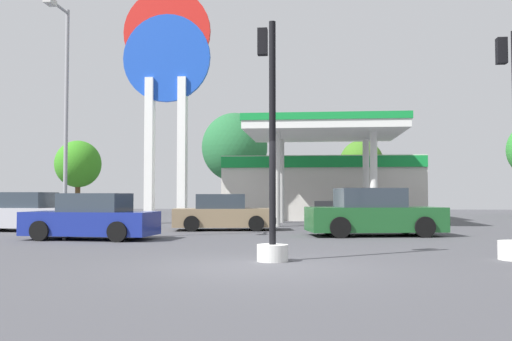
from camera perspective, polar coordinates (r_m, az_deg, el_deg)
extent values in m
plane|color=#47474C|center=(10.99, 0.31, -9.66)|extent=(90.00, 90.00, 0.00)
cube|color=beige|center=(33.26, 6.61, -1.83)|extent=(10.83, 6.24, 3.49)
cube|color=#148C38|center=(30.14, 6.70, 0.89)|extent=(10.83, 0.12, 0.60)
cube|color=white|center=(26.83, 6.81, 3.87)|extent=(7.00, 6.35, 0.35)
cube|color=#148C38|center=(26.87, 6.81, 4.56)|extent=(7.10, 6.45, 0.30)
cylinder|color=silver|center=(24.97, 2.09, -0.86)|extent=(0.32, 0.32, 4.16)
cylinder|color=silver|center=(25.06, 11.72, -0.82)|extent=(0.32, 0.32, 4.16)
cylinder|color=silver|center=(28.46, 2.53, -1.06)|extent=(0.32, 0.32, 4.16)
cylinder|color=silver|center=(28.53, 10.99, -1.02)|extent=(0.32, 0.32, 4.16)
cube|color=#4C4C51|center=(26.68, 6.85, -4.24)|extent=(0.90, 0.60, 1.10)
cube|color=white|center=(28.15, -10.61, 1.99)|extent=(0.40, 0.56, 7.10)
cube|color=white|center=(27.74, -7.40, 2.04)|extent=(0.40, 0.56, 7.10)
cylinder|color=blue|center=(28.65, -8.95, 11.07)|extent=(4.32, 0.22, 4.32)
cylinder|color=red|center=(29.00, -8.92, 13.55)|extent=(4.32, 0.22, 4.32)
cube|color=white|center=(28.86, -8.91, 12.29)|extent=(3.97, 0.08, 0.78)
cylinder|color=black|center=(25.05, -23.97, -4.70)|extent=(0.64, 0.26, 0.63)
cylinder|color=black|center=(22.27, -20.82, -5.05)|extent=(0.64, 0.26, 0.63)
cylinder|color=black|center=(23.75, -18.77, -4.91)|extent=(0.64, 0.26, 0.63)
cube|color=#B2B2BA|center=(23.65, -22.48, -4.37)|extent=(4.23, 1.98, 0.75)
cube|color=#2D3842|center=(23.55, -22.14, -2.80)|extent=(2.06, 1.65, 0.63)
cylinder|color=black|center=(18.31, -20.85, -5.68)|extent=(0.62, 0.25, 0.61)
cylinder|color=black|center=(19.73, -18.44, -5.47)|extent=(0.62, 0.25, 0.61)
cylinder|color=black|center=(17.19, -13.71, -5.99)|extent=(0.62, 0.25, 0.61)
cylinder|color=black|center=(18.69, -11.71, -5.72)|extent=(0.62, 0.25, 0.61)
cube|color=navy|center=(18.43, -16.23, -5.10)|extent=(4.09, 1.94, 0.72)
cube|color=#2D3842|center=(18.35, -15.80, -3.16)|extent=(2.00, 1.61, 0.61)
cube|color=black|center=(19.37, -21.46, -5.20)|extent=(0.22, 1.59, 0.23)
cylinder|color=black|center=(23.25, -0.21, -5.13)|extent=(0.62, 0.30, 0.60)
cylinder|color=black|center=(21.64, 0.02, -5.33)|extent=(0.62, 0.30, 0.60)
cylinder|color=black|center=(23.24, -6.25, -5.12)|extent=(0.62, 0.30, 0.60)
cylinder|color=black|center=(21.64, -6.48, -5.32)|extent=(0.62, 0.30, 0.60)
cube|color=#8C7556|center=(22.40, -3.23, -4.73)|extent=(4.15, 2.24, 0.71)
cube|color=#2D3842|center=(22.38, -3.59, -3.15)|extent=(2.08, 1.74, 0.60)
cube|color=black|center=(22.49, 1.72, -4.98)|extent=(0.36, 1.57, 0.22)
cylinder|color=black|center=(20.98, 14.74, -5.23)|extent=(0.71, 0.35, 0.68)
cylinder|color=black|center=(19.25, 16.55, -5.46)|extent=(0.71, 0.35, 0.68)
cylinder|color=black|center=(20.23, 7.25, -5.39)|extent=(0.71, 0.35, 0.68)
cylinder|color=black|center=(18.44, 8.42, -5.67)|extent=(0.71, 0.35, 0.68)
cube|color=#1E5928|center=(19.67, 11.78, -4.79)|extent=(4.74, 2.64, 0.81)
cube|color=#2D3842|center=(19.61, 11.31, -2.74)|extent=(2.40, 2.02, 0.68)
cube|color=black|center=(20.40, 17.74, -4.97)|extent=(0.44, 1.78, 0.26)
cube|color=black|center=(13.77, 23.40, 10.95)|extent=(0.21, 0.20, 0.57)
sphere|color=red|center=(13.93, 23.24, 11.56)|extent=(0.15, 0.15, 0.15)
sphere|color=#D89E0C|center=(13.89, 23.25, 10.84)|extent=(0.15, 0.15, 0.15)
sphere|color=green|center=(13.85, 23.26, 10.11)|extent=(0.15, 0.15, 0.15)
cylinder|color=silver|center=(11.91, 1.67, -8.26)|extent=(0.65, 0.65, 0.35)
cylinder|color=black|center=(11.92, 1.66, 3.87)|extent=(0.14, 0.14, 4.69)
cube|color=black|center=(12.46, 0.66, 12.77)|extent=(0.21, 0.20, 0.57)
sphere|color=red|center=(12.63, 0.71, 13.41)|extent=(0.15, 0.15, 0.15)
sphere|color=#D89E0C|center=(12.58, 0.71, 12.62)|extent=(0.15, 0.15, 0.15)
sphere|color=green|center=(12.53, 0.72, 11.83)|extent=(0.15, 0.15, 0.15)
cylinder|color=brown|center=(43.27, -17.46, -2.60)|extent=(0.37, 0.37, 2.40)
ellipsoid|color=#35851F|center=(43.33, -17.42, 0.63)|extent=(3.32, 3.32, 3.41)
cylinder|color=brown|center=(40.53, -2.16, -2.28)|extent=(0.31, 0.31, 3.05)
ellipsoid|color=#256537|center=(40.67, -2.15, 2.35)|extent=(4.70, 4.70, 4.90)
cylinder|color=brown|center=(39.65, 10.56, -2.69)|extent=(0.24, 0.24, 2.42)
ellipsoid|color=#3B6E1F|center=(39.71, 10.53, 0.70)|extent=(3.03, 3.03, 3.23)
cylinder|color=gray|center=(18.56, -18.51, 4.45)|extent=(0.12, 0.12, 7.15)
cylinder|color=gray|center=(18.76, -19.14, 15.25)|extent=(0.09, 1.20, 0.09)
cube|color=beige|center=(18.23, -19.96, 15.63)|extent=(0.24, 0.44, 0.16)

